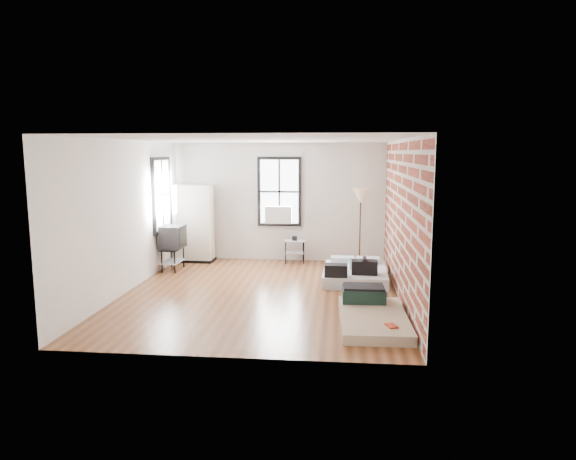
# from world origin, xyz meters

# --- Properties ---
(ground) EXTENTS (6.00, 6.00, 0.00)m
(ground) POSITION_xyz_m (0.00, 0.00, 0.00)
(ground) COLOR #552F16
(ground) RESTS_ON ground
(room_shell) EXTENTS (5.02, 6.02, 2.80)m
(room_shell) POSITION_xyz_m (0.23, 0.36, 1.74)
(room_shell) COLOR silver
(room_shell) RESTS_ON ground
(mattress_main) EXTENTS (1.31, 1.75, 0.55)m
(mattress_main) POSITION_xyz_m (1.74, 1.17, 0.15)
(mattress_main) COLOR silver
(mattress_main) RESTS_ON ground
(mattress_bare) EXTENTS (1.05, 1.91, 0.41)m
(mattress_bare) POSITION_xyz_m (1.92, -1.34, 0.12)
(mattress_bare) COLOR tan
(mattress_bare) RESTS_ON ground
(wardrobe) EXTENTS (0.93, 0.55, 1.82)m
(wardrobe) POSITION_xyz_m (-2.00, 2.65, 0.91)
(wardrobe) COLOR black
(wardrobe) RESTS_ON ground
(side_table) EXTENTS (0.52, 0.43, 0.63)m
(side_table) POSITION_xyz_m (0.38, 2.72, 0.42)
(side_table) COLOR black
(side_table) RESTS_ON ground
(floor_lamp) EXTENTS (0.38, 0.38, 1.75)m
(floor_lamp) POSITION_xyz_m (1.90, 2.65, 1.51)
(floor_lamp) COLOR #312410
(floor_lamp) RESTS_ON ground
(tv_stand) EXTENTS (0.51, 0.71, 0.99)m
(tv_stand) POSITION_xyz_m (-2.21, 1.69, 0.71)
(tv_stand) COLOR black
(tv_stand) RESTS_ON ground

